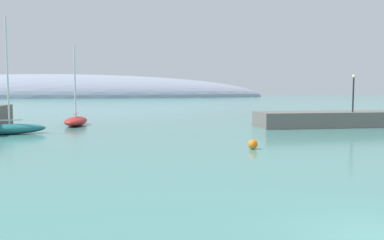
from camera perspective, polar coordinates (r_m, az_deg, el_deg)
breakwater_rocks at (r=46.54m, az=25.98°, el=0.20°), size 27.11×6.62×1.66m
distant_ridge at (r=237.24m, az=-18.77°, el=3.31°), size 253.16×68.39×27.71m
sailboat_teal_near_shore at (r=37.71m, az=-26.21°, el=-1.10°), size 6.42×3.02×10.59m
sailboat_red_outer_mooring at (r=44.35m, az=-17.39°, el=-0.05°), size 3.11×6.31×9.12m
mooring_buoy_orange at (r=25.55m, az=9.30°, el=-3.70°), size 0.67×0.67×0.67m
harbor_lamp_post at (r=43.73m, az=23.53°, el=4.41°), size 0.36×0.36×4.04m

